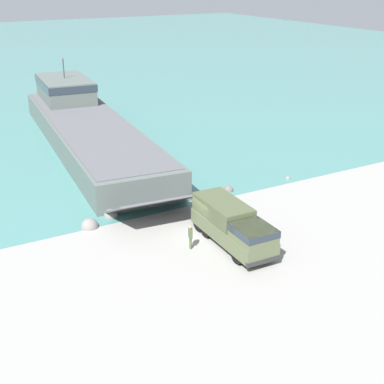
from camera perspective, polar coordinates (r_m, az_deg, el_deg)
The scene contains 8 objects.
ground_plane at distance 39.59m, azimuth 1.20°, elevation -4.27°, with size 240.00×240.00×0.00m, color gray.
landing_craft at distance 61.48m, azimuth -11.33°, elevation 7.11°, with size 11.46×41.01×7.78m.
military_truck at distance 37.28m, azimuth 4.36°, elevation -3.52°, with size 2.76×7.88×2.81m.
soldier_on_ramp at distance 36.85m, azimuth -0.16°, elevation -4.64°, with size 0.37×0.50×1.76m.
shoreline_rock_a at distance 42.55m, azimuth -8.64°, elevation -2.54°, with size 1.09×1.09×1.09m, color gray.
shoreline_rock_b at distance 41.02m, azimuth -10.85°, elevation -3.69°, with size 1.35×1.35×1.35m, color gray.
shoreline_rock_c at distance 50.30m, azimuth 10.16°, elevation 1.40°, with size 0.50×0.50×0.50m, color gray.
shoreline_rock_d at distance 46.95m, azimuth 3.90°, elevation 0.15°, with size 0.91×0.91×0.91m, color #66605B.
Camera 1 is at (-18.02, -30.38, 17.88)m, focal length 50.00 mm.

